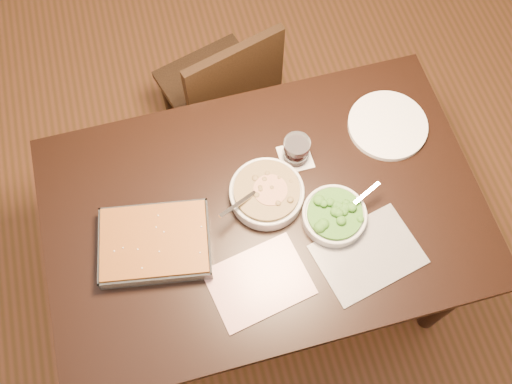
{
  "coord_description": "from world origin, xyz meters",
  "views": [
    {
      "loc": [
        -0.21,
        -0.68,
        2.43
      ],
      "look_at": [
        -0.01,
        0.04,
        0.8
      ],
      "focal_mm": 40.0,
      "sensor_mm": 36.0,
      "label": 1
    }
  ],
  "objects": [
    {
      "name": "stew_bowl",
      "position": [
        0.02,
        0.04,
        0.78
      ],
      "size": [
        0.25,
        0.24,
        0.09
      ],
      "color": "silver",
      "rests_on": "table"
    },
    {
      "name": "coaster",
      "position": [
        0.15,
        0.15,
        0.75
      ],
      "size": [
        0.11,
        0.11,
        0.0
      ],
      "primitive_type": "cube",
      "color": "white",
      "rests_on": "table"
    },
    {
      "name": "ground",
      "position": [
        0.0,
        0.0,
        0.0
      ],
      "size": [
        4.0,
        4.0,
        0.0
      ],
      "primitive_type": "plane",
      "color": "#402812",
      "rests_on": "ground"
    },
    {
      "name": "magazine_b",
      "position": [
        0.27,
        -0.23,
        0.75
      ],
      "size": [
        0.35,
        0.29,
        0.01
      ],
      "primitive_type": "cube",
      "rotation": [
        0.0,
        0.0,
        0.22
      ],
      "color": "#2B2A33",
      "rests_on": "table"
    },
    {
      "name": "magazine_a",
      "position": [
        -0.08,
        -0.23,
        0.75
      ],
      "size": [
        0.33,
        0.26,
        0.01
      ],
      "primitive_type": "cube",
      "rotation": [
        0.0,
        0.0,
        0.18
      ],
      "color": "#A22E36",
      "rests_on": "table"
    },
    {
      "name": "broccoli_bowl",
      "position": [
        0.2,
        -0.09,
        0.78
      ],
      "size": [
        0.22,
        0.2,
        0.08
      ],
      "color": "silver",
      "rests_on": "table"
    },
    {
      "name": "dinner_plate",
      "position": [
        0.49,
        0.19,
        0.76
      ],
      "size": [
        0.27,
        0.27,
        0.02
      ],
      "primitive_type": "cylinder",
      "color": "white",
      "rests_on": "table"
    },
    {
      "name": "baking_dish",
      "position": [
        -0.36,
        -0.03,
        0.78
      ],
      "size": [
        0.37,
        0.3,
        0.06
      ],
      "rotation": [
        0.0,
        0.0,
        -0.16
      ],
      "color": "silver",
      "rests_on": "table"
    },
    {
      "name": "chair_far",
      "position": [
        0.01,
        0.66,
        0.48
      ],
      "size": [
        0.5,
        0.5,
        0.86
      ],
      "rotation": [
        0.0,
        0.0,
        3.43
      ],
      "color": "black",
      "rests_on": "ground"
    },
    {
      "name": "table",
      "position": [
        0.0,
        0.0,
        0.65
      ],
      "size": [
        1.4,
        0.9,
        0.75
      ],
      "color": "black",
      "rests_on": "ground"
    },
    {
      "name": "wine_tumbler",
      "position": [
        0.15,
        0.15,
        0.8
      ],
      "size": [
        0.09,
        0.09,
        0.1
      ],
      "color": "black",
      "rests_on": "coaster"
    }
  ]
}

